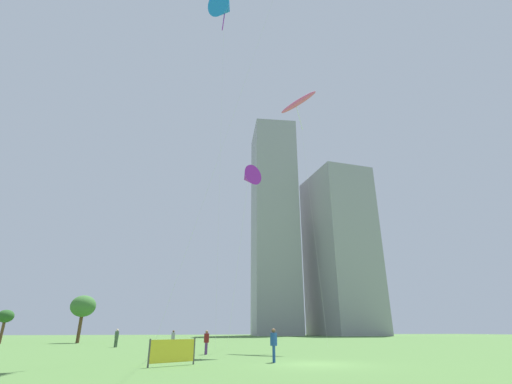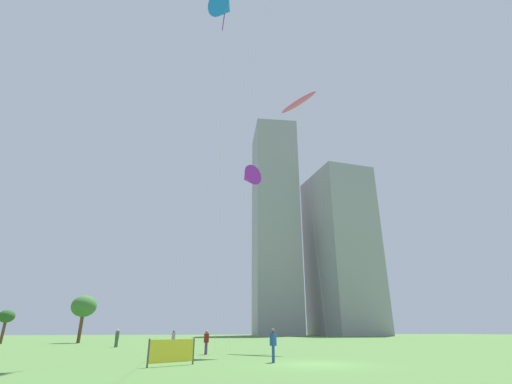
{
  "view_description": "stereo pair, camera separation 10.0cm",
  "coord_description": "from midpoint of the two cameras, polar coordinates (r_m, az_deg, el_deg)",
  "views": [
    {
      "loc": [
        -8.3,
        -18.32,
        1.58
      ],
      "look_at": [
        -0.19,
        10.59,
        13.11
      ],
      "focal_mm": 25.35,
      "sensor_mm": 36.0,
      "label": 1
    },
    {
      "loc": [
        -8.2,
        -18.35,
        1.58
      ],
      "look_at": [
        -0.19,
        10.59,
        13.11
      ],
      "focal_mm": 25.35,
      "sensor_mm": 36.0,
      "label": 2
    }
  ],
  "objects": [
    {
      "name": "event_banner",
      "position": [
        19.45,
        -13.17,
        -23.24
      ],
      "size": [
        2.27,
        1.27,
        1.22
      ],
      "color": "#4C4C4C",
      "rests_on": "ground"
    },
    {
      "name": "distant_highrise_1",
      "position": [
        132.95,
        2.84,
        -5.03
      ],
      "size": [
        17.9,
        21.77,
        76.26
      ],
      "primitive_type": "cube",
      "rotation": [
        0.0,
        0.0,
        -0.16
      ],
      "color": "#939399",
      "rests_on": "ground"
    },
    {
      "name": "person_standing_3",
      "position": [
        21.02,
        2.66,
        -22.65
      ],
      "size": [
        0.37,
        0.37,
        1.68
      ],
      "rotation": [
        0.0,
        0.0,
        4.41
      ],
      "color": "#1E478C",
      "rests_on": "ground"
    },
    {
      "name": "person_standing_2",
      "position": [
        41.93,
        -21.2,
        -20.49
      ],
      "size": [
        0.39,
        0.39,
        1.74
      ],
      "rotation": [
        0.0,
        0.0,
        3.03
      ],
      "color": "#3F593F",
      "rests_on": "ground"
    },
    {
      "name": "distant_highrise_0",
      "position": [
        130.99,
        13.08,
        -8.94
      ],
      "size": [
        18.36,
        24.35,
        55.51
      ],
      "primitive_type": "cube",
      "rotation": [
        0.0,
        0.0,
        0.03
      ],
      "color": "#939399",
      "rests_on": "ground"
    },
    {
      "name": "person_standing_1",
      "position": [
        39.49,
        -13.03,
        -21.46
      ],
      "size": [
        0.36,
        0.36,
        1.61
      ],
      "rotation": [
        0.0,
        0.0,
        3.11
      ],
      "color": "gray",
      "rests_on": "ground"
    },
    {
      "name": "kite_flying_0",
      "position": [
        44.55,
        -5.11,
        27.01
      ],
      "size": [
        4.01,
        5.35,
        36.34
      ],
      "color": "silver",
      "rests_on": "ground"
    },
    {
      "name": "park_tree_0",
      "position": [
        57.81,
        -25.66,
        -15.98
      ],
      "size": [
        3.32,
        3.32,
        6.18
      ],
      "color": "brown",
      "rests_on": "ground"
    },
    {
      "name": "kite_flying_2",
      "position": [
        31.37,
        -1.28,
        2.33
      ],
      "size": [
        2.23,
        10.64,
        14.96
      ],
      "color": "silver",
      "rests_on": "ground"
    },
    {
      "name": "ground",
      "position": [
        20.17,
        9.45,
        -25.25
      ],
      "size": [
        280.0,
        280.0,
        0.0
      ],
      "primitive_type": "plane",
      "color": "#4C7538"
    },
    {
      "name": "park_tree_1",
      "position": [
        58.48,
        -34.84,
        -15.88
      ],
      "size": [
        1.94,
        1.94,
        4.08
      ],
      "color": "brown",
      "rests_on": "ground"
    },
    {
      "name": "kite_flying_3",
      "position": [
        47.28,
        6.65,
        13.83
      ],
      "size": [
        4.31,
        3.41,
        29.91
      ],
      "color": "silver",
      "rests_on": "ground"
    },
    {
      "name": "person_standing_0",
      "position": [
        27.98,
        -7.94,
        -22.18
      ],
      "size": [
        0.35,
        0.35,
        1.59
      ],
      "rotation": [
        0.0,
        0.0,
        4.22
      ],
      "color": "#593372",
      "rests_on": "ground"
    }
  ]
}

